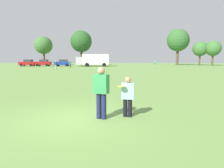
{
  "coord_description": "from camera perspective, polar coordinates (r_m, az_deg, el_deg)",
  "views": [
    {
      "loc": [
        1.59,
        -6.56,
        2.1
      ],
      "look_at": [
        1.37,
        0.59,
        1.16
      ],
      "focal_mm": 31.5,
      "sensor_mm": 36.0,
      "label": 1
    }
  ],
  "objects": [
    {
      "name": "ground_plane",
      "position": [
        7.07,
        -11.52,
        -9.97
      ],
      "size": [
        164.95,
        164.95,
        0.0
      ],
      "primitive_type": "plane",
      "color": "#6B9347"
    },
    {
      "name": "player_thrower",
      "position": [
        6.76,
        -3.14,
        -1.77
      ],
      "size": [
        0.57,
        0.44,
        1.8
      ],
      "color": "#1E234C",
      "rests_on": "ground"
    },
    {
      "name": "player_defender",
      "position": [
        7.06,
        4.59,
        -3.12
      ],
      "size": [
        0.47,
        0.31,
        1.45
      ],
      "color": "black",
      "rests_on": "ground"
    },
    {
      "name": "frisbee",
      "position": [
        6.8,
        2.76,
        -0.7
      ],
      "size": [
        0.27,
        0.27,
        0.04
      ],
      "color": "yellow"
    },
    {
      "name": "traffic_cone",
      "position": [
        16.22,
        -3.56,
        0.81
      ],
      "size": [
        0.32,
        0.32,
        0.48
      ],
      "color": "#D8590C",
      "rests_on": "ground"
    },
    {
      "name": "parked_car_near_left",
      "position": [
        58.47,
        -23.29,
        5.68
      ],
      "size": [
        4.29,
        2.39,
        1.82
      ],
      "color": "maroon",
      "rests_on": "ground"
    },
    {
      "name": "parked_car_mid_left",
      "position": [
        57.2,
        -19.31,
        5.84
      ],
      "size": [
        4.29,
        2.39,
        1.82
      ],
      "color": "maroon",
      "rests_on": "ground"
    },
    {
      "name": "parked_car_center",
      "position": [
        55.25,
        -14.14,
        5.99
      ],
      "size": [
        4.29,
        2.39,
        1.82
      ],
      "color": "navy",
      "rests_on": "ground"
    },
    {
      "name": "box_truck",
      "position": [
        52.36,
        -5.42,
        7.02
      ],
      "size": [
        8.62,
        3.31,
        3.18
      ],
      "color": "white",
      "rests_on": "ground"
    },
    {
      "name": "bystander_sideline_watcher",
      "position": [
        42.0,
        -16.01,
        5.5
      ],
      "size": [
        0.49,
        0.48,
        1.58
      ],
      "color": "gray",
      "rests_on": "ground"
    },
    {
      "name": "bystander_far_jogger",
      "position": [
        47.18,
        -12.03,
        5.79
      ],
      "size": [
        0.3,
        0.45,
        1.55
      ],
      "color": "#4C4C51",
      "rests_on": "ground"
    },
    {
      "name": "bystander_field_marshal",
      "position": [
        45.78,
        12.33,
        5.73
      ],
      "size": [
        0.45,
        0.29,
        1.55
      ],
      "color": "gray",
      "rests_on": "ground"
    },
    {
      "name": "tree_west_oak",
      "position": [
        65.95,
        -19.27,
        10.56
      ],
      "size": [
        5.51,
        5.51,
        8.95
      ],
      "color": "brown",
      "rests_on": "ground"
    },
    {
      "name": "tree_west_maple",
      "position": [
        60.16,
        -8.94,
        12.07
      ],
      "size": [
        6.31,
        6.31,
        10.25
      ],
      "color": "brown",
      "rests_on": "ground"
    },
    {
      "name": "tree_center_elm",
      "position": [
        66.44,
        18.62,
        11.92
      ],
      "size": [
        6.92,
        6.92,
        11.24
      ],
      "color": "brown",
      "rests_on": "ground"
    },
    {
      "name": "tree_east_birch",
      "position": [
        65.5,
        24.21,
        9.25
      ],
      "size": [
        4.39,
        4.39,
        7.14
      ],
      "color": "brown",
      "rests_on": "ground"
    },
    {
      "name": "tree_east_oak",
      "position": [
        65.24,
        27.3,
        9.14
      ],
      "size": [
        4.44,
        4.44,
        7.22
      ],
      "color": "brown",
      "rests_on": "ground"
    }
  ]
}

